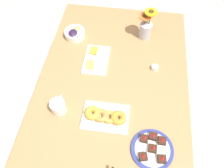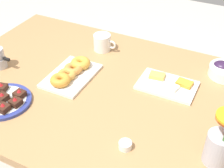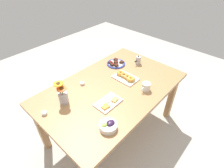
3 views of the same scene
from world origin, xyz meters
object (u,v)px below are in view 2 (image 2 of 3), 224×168
at_px(cheese_platter, 168,85).
at_px(croissant_platter, 71,73).
at_px(coffee_mug, 102,42).
at_px(jam_cup_berry, 125,145).
at_px(dessert_plate, 4,101).
at_px(flower_vase, 220,145).
at_px(dining_table, 112,105).

distance_m(cheese_platter, croissant_platter, 0.45).
distance_m(coffee_mug, jam_cup_berry, 0.69).
distance_m(coffee_mug, cheese_platter, 0.44).
bearing_deg(croissant_platter, jam_cup_berry, -34.85).
height_order(cheese_platter, croissant_platter, croissant_platter).
relative_size(dessert_plate, flower_vase, 1.00).
bearing_deg(croissant_platter, cheese_platter, 16.97).
bearing_deg(cheese_platter, flower_vase, -49.68).
bearing_deg(flower_vase, jam_cup_berry, -164.10).
bearing_deg(dessert_plate, dining_table, 36.13).
relative_size(dining_table, croissant_platter, 5.66).
bearing_deg(coffee_mug, dining_table, -55.59).
xyz_separation_m(jam_cup_berry, flower_vase, (0.30, 0.09, 0.07)).
distance_m(croissant_platter, jam_cup_berry, 0.50).
distance_m(coffee_mug, flower_vase, 0.85).
distance_m(jam_cup_berry, flower_vase, 0.32).
relative_size(coffee_mug, croissant_platter, 0.44).
height_order(coffee_mug, flower_vase, flower_vase).
height_order(croissant_platter, dessert_plate, same).
distance_m(dining_table, cheese_platter, 0.27).
height_order(coffee_mug, dessert_plate, coffee_mug).
xyz_separation_m(croissant_platter, jam_cup_berry, (0.41, -0.29, -0.01)).
height_order(jam_cup_berry, dessert_plate, dessert_plate).
height_order(dining_table, croissant_platter, croissant_platter).
height_order(cheese_platter, jam_cup_berry, cheese_platter).
relative_size(coffee_mug, cheese_platter, 0.48).
bearing_deg(cheese_platter, jam_cup_berry, -93.04).
height_order(dining_table, coffee_mug, coffee_mug).
distance_m(dining_table, dessert_plate, 0.48).
distance_m(coffee_mug, dessert_plate, 0.60).
distance_m(croissant_platter, flower_vase, 0.74).
bearing_deg(jam_cup_berry, dining_table, 124.63).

